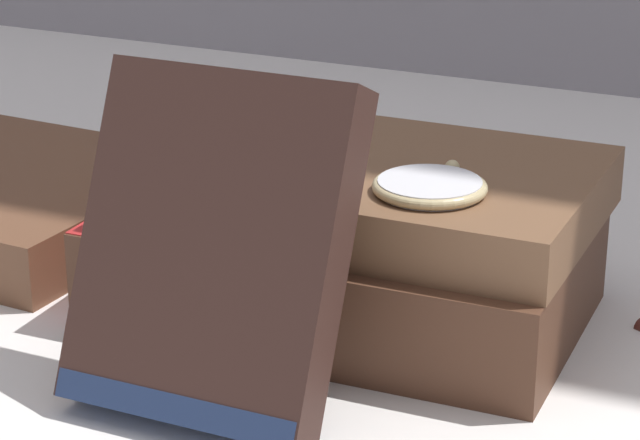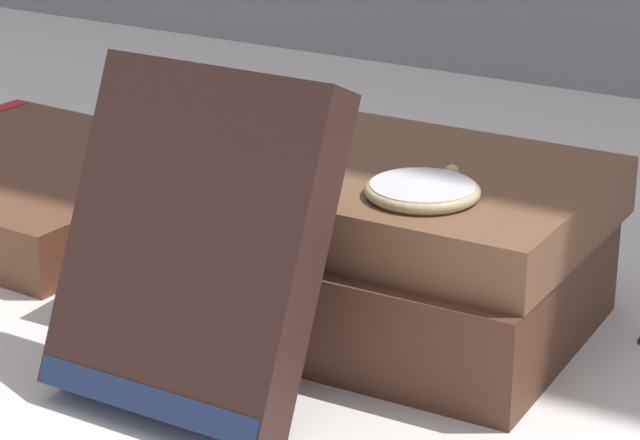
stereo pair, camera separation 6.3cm
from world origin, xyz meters
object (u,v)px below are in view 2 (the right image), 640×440
object	(u,v)px
book_flat_bottom	(337,266)
book_side_left	(22,184)
pocket_watch	(427,188)
book_leaning_front	(192,255)
reading_glasses	(342,188)
book_flat_top	(364,188)

from	to	relation	value
book_flat_bottom	book_side_left	xyz separation A→B (m)	(-0.23, 0.03, -0.01)
book_flat_bottom	pocket_watch	xyz separation A→B (m)	(0.06, -0.02, 0.06)
book_leaning_front	pocket_watch	bearing A→B (deg)	54.87
book_flat_bottom	reading_glasses	xyz separation A→B (m)	(-0.09, 0.16, -0.02)
book_flat_bottom	book_flat_top	distance (m)	0.04
book_leaning_front	book_flat_bottom	bearing A→B (deg)	85.76
book_leaning_front	pocket_watch	world-z (taller)	book_leaning_front
book_flat_top	reading_glasses	xyz separation A→B (m)	(-0.10, 0.14, -0.06)
pocket_watch	book_side_left	bearing A→B (deg)	171.40
book_flat_bottom	book_flat_top	size ratio (longest dim) A/B	1.08
book_side_left	pocket_watch	xyz separation A→B (m)	(0.29, -0.04, 0.06)
book_side_left	book_flat_top	bearing A→B (deg)	-0.53
book_flat_top	book_leaning_front	size ratio (longest dim) A/B	1.50
book_flat_bottom	book_side_left	size ratio (longest dim) A/B	1.15
pocket_watch	book_flat_top	bearing A→B (deg)	149.64
reading_glasses	book_side_left	bearing A→B (deg)	-128.09
reading_glasses	book_flat_top	bearing A→B (deg)	-46.39
book_leaning_front	reading_glasses	xyz separation A→B (m)	(-0.08, 0.26, -0.07)
book_flat_bottom	book_flat_top	bearing A→B (deg)	50.24
book_side_left	reading_glasses	world-z (taller)	book_side_left
book_side_left	reading_glasses	size ratio (longest dim) A/B	1.73
book_leaning_front	reading_glasses	bearing A→B (deg)	106.64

